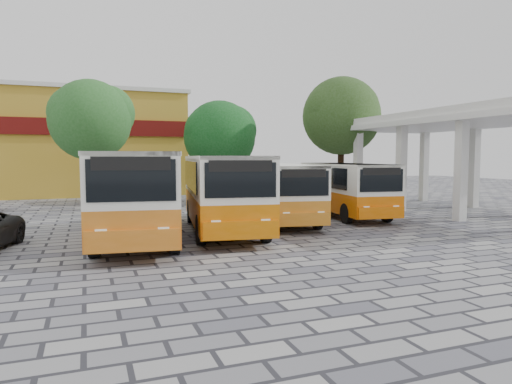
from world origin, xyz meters
name	(u,v)px	position (x,y,z in m)	size (l,w,h in m)	color
ground	(333,238)	(0.00, 0.00, 0.00)	(90.00, 90.00, 0.00)	#51525D
terminal_shelter	(470,121)	(10.50, 4.00, 4.91)	(6.80, 15.80, 5.40)	silver
shophouse_block	(55,143)	(-11.00, 25.99, 4.16)	(20.40, 10.40, 8.30)	#B28922
bus_far_left	(137,190)	(-6.92, 2.17, 1.84)	(3.82, 9.11, 3.18)	orange
bus_centre_left	(223,188)	(-3.47, 2.83, 1.77)	(3.84, 8.80, 3.06)	#D16801
bus_centre_right	(280,189)	(-0.25, 4.45, 1.55)	(3.45, 7.74, 2.68)	orange
bus_far_right	(346,186)	(3.69, 5.19, 1.56)	(3.23, 7.71, 2.69)	#D95F00
tree_left	(91,118)	(-8.29, 12.91, 5.26)	(4.80, 4.57, 7.40)	#3D2917
tree_middle	(220,134)	(0.10, 15.63, 4.57)	(5.18, 4.94, 6.88)	#3E2F19
tree_right	(342,114)	(7.88, 12.60, 5.99)	(5.57, 5.31, 8.47)	black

